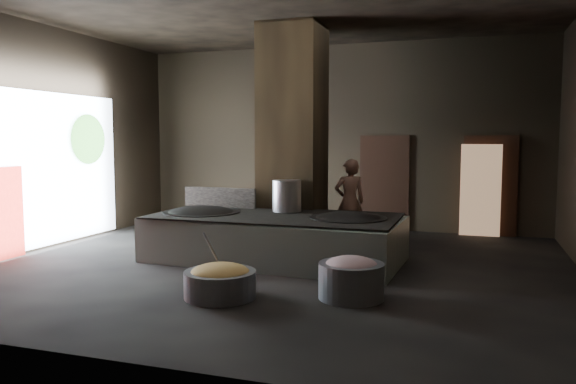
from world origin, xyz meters
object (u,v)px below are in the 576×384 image
(wok_left, at_px, (202,216))
(veg_basin, at_px, (220,284))
(hearth_platform, at_px, (275,239))
(cook, at_px, (350,202))
(stock_pot, at_px, (287,196))
(meat_basin, at_px, (351,281))
(wok_right, at_px, (348,222))

(wok_left, distance_m, veg_basin, 2.97)
(hearth_platform, distance_m, cook, 2.29)
(hearth_platform, bearing_deg, stock_pot, 87.42)
(hearth_platform, bearing_deg, cook, 67.44)
(hearth_platform, bearing_deg, veg_basin, -85.19)
(wok_left, xyz_separation_m, meat_basin, (3.30, -1.95, -0.50))
(hearth_platform, relative_size, wok_left, 3.17)
(veg_basin, bearing_deg, cook, 79.36)
(wok_left, height_order, cook, cook)
(stock_pot, bearing_deg, hearth_platform, -95.19)
(veg_basin, relative_size, meat_basin, 1.11)
(stock_pot, bearing_deg, veg_basin, -89.13)
(stock_pot, xyz_separation_m, veg_basin, (0.05, -3.07, -0.94))
(cook, bearing_deg, veg_basin, 50.36)
(veg_basin, bearing_deg, meat_basin, 16.37)
(wok_left, height_order, veg_basin, wok_left)
(wok_left, relative_size, stock_pot, 2.42)
(veg_basin, distance_m, meat_basin, 1.83)
(hearth_platform, bearing_deg, wok_right, 4.73)
(meat_basin, bearing_deg, hearth_platform, 132.68)
(wok_left, distance_m, meat_basin, 3.87)
(wok_left, bearing_deg, veg_basin, -57.92)
(stock_pot, distance_m, veg_basin, 3.21)
(hearth_platform, xyz_separation_m, wok_right, (1.35, 0.05, 0.36))
(hearth_platform, relative_size, veg_basin, 4.49)
(wok_right, xyz_separation_m, veg_basin, (-1.25, -2.57, -0.56))
(meat_basin, bearing_deg, wok_left, 149.36)
(veg_basin, bearing_deg, hearth_platform, 92.20)
(wok_right, xyz_separation_m, cook, (-0.40, 1.97, 0.14))
(hearth_platform, distance_m, wok_left, 1.49)
(stock_pot, bearing_deg, cook, 58.55)
(stock_pot, height_order, veg_basin, stock_pot)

